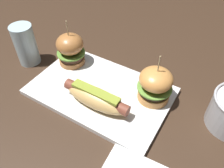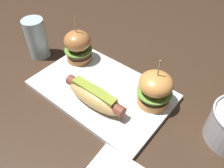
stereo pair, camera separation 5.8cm
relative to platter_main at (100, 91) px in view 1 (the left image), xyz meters
name	(u,v)px [view 1 (the left image)]	position (x,y,z in m)	size (l,w,h in m)	color
ground_plane	(101,93)	(0.00, 0.00, -0.01)	(3.00, 3.00, 0.00)	#382619
platter_main	(100,91)	(0.00, 0.00, 0.00)	(0.38, 0.24, 0.01)	white
hot_dog	(96,98)	(0.02, -0.05, 0.03)	(0.18, 0.06, 0.05)	tan
slider_left	(70,49)	(-0.14, 0.05, 0.06)	(0.09, 0.09, 0.14)	#B16F38
slider_right	(155,85)	(0.14, 0.05, 0.05)	(0.09, 0.09, 0.14)	#D78F46
water_glass	(25,45)	(-0.27, 0.00, 0.06)	(0.07, 0.07, 0.13)	silver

